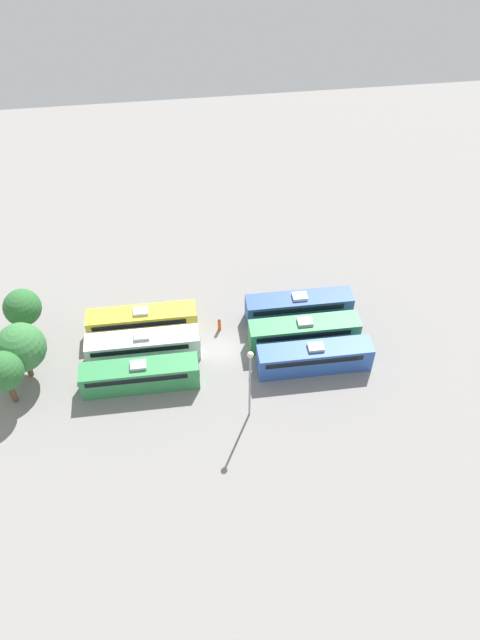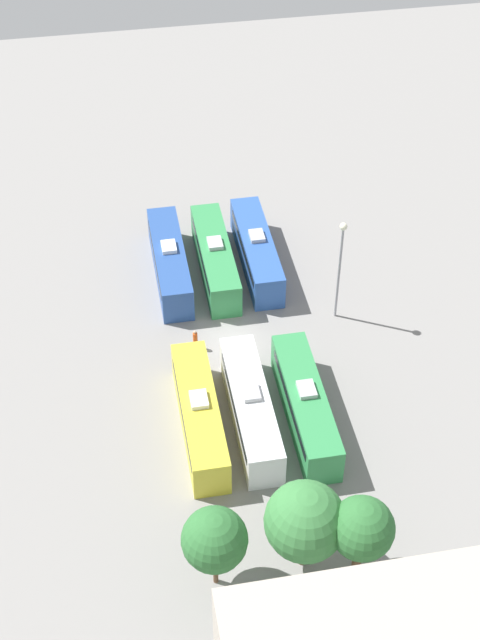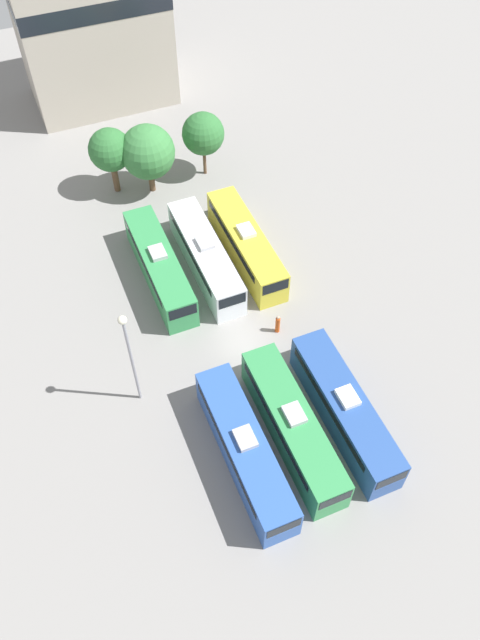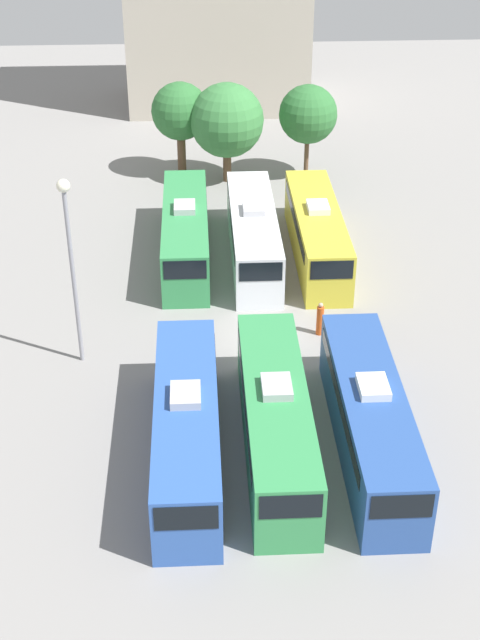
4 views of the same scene
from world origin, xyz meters
The scene contains 12 objects.
ground_plane centered at (0.00, 0.00, 0.00)m, with size 114.98×114.98×0.00m, color gray.
bus_0 centered at (-3.75, -8.95, 1.65)m, with size 2.57×11.88×3.36m.
bus_1 centered at (-0.11, -8.58, 1.65)m, with size 2.57×11.88×3.36m.
bus_2 centered at (3.75, -8.78, 1.65)m, with size 2.57×11.88×3.36m.
bus_3 centered at (-3.81, 8.96, 1.65)m, with size 2.57×11.88×3.36m.
bus_4 centered at (0.07, 8.56, 1.65)m, with size 2.57×11.88×3.36m.
bus_5 centered at (3.73, 8.57, 1.65)m, with size 2.57×11.88×3.36m.
worker_person centered at (2.88, 0.21, 0.83)m, with size 0.36×0.36×1.79m.
light_pole centered at (-8.81, -1.50, 6.14)m, with size 0.60×0.60×9.28m.
tree_0 centered at (-4.09, 21.53, 4.53)m, with size 3.92×3.92×6.54m.
tree_1 centered at (-0.97, 20.29, 4.29)m, with size 4.98×4.98×6.81m.
tree_2 centered at (4.54, 20.71, 4.48)m, with size 3.97×3.97×6.48m.
Camera 4 is at (-3.06, -37.38, 24.03)m, focal length 50.00 mm.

